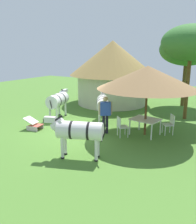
{
  "coord_description": "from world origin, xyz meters",
  "views": [
    {
      "loc": [
        6.64,
        -8.57,
        3.77
      ],
      "look_at": [
        1.03,
        0.49,
        1.0
      ],
      "focal_mm": 39.12,
      "sensor_mm": 36.0,
      "label": 1
    }
  ],
  "objects_px": {
    "striped_lounge_chair": "(34,124)",
    "zebra_toward_hut": "(103,104)",
    "patio_dining_table": "(145,121)",
    "zebra_by_umbrella": "(78,131)",
    "acacia_tree_left_background": "(191,43)",
    "zebra_nearest_camera": "(58,100)",
    "shade_umbrella": "(148,77)",
    "patio_chair_near_lawn": "(121,125)",
    "acacia_tree_right_background": "(187,49)",
    "guest_beside_umbrella": "(105,111)",
    "patio_chair_near_hut": "(170,123)",
    "thatched_hut": "(112,70)"
  },
  "relations": [
    {
      "from": "guest_beside_umbrella",
      "to": "acacia_tree_left_background",
      "type": "bearing_deg",
      "value": -156.45
    },
    {
      "from": "patio_dining_table",
      "to": "zebra_by_umbrella",
      "type": "xyz_separation_m",
      "value": [
        -1.12,
        -3.52,
        0.35
      ]
    },
    {
      "from": "patio_chair_near_hut",
      "to": "acacia_tree_left_background",
      "type": "relative_size",
      "value": 0.18
    },
    {
      "from": "patio_chair_near_hut",
      "to": "acacia_tree_right_background",
      "type": "relative_size",
      "value": 0.19
    },
    {
      "from": "zebra_toward_hut",
      "to": "acacia_tree_left_background",
      "type": "relative_size",
      "value": 0.4
    },
    {
      "from": "patio_dining_table",
      "to": "striped_lounge_chair",
      "type": "xyz_separation_m",
      "value": [
        -4.83,
        -2.08,
        -0.4
      ]
    },
    {
      "from": "patio_chair_near_lawn",
      "to": "zebra_toward_hut",
      "type": "height_order",
      "value": "zebra_toward_hut"
    },
    {
      "from": "shade_umbrella",
      "to": "patio_chair_near_lawn",
      "type": "xyz_separation_m",
      "value": [
        -0.81,
        -0.8,
        -2.07
      ]
    },
    {
      "from": "shade_umbrella",
      "to": "zebra_toward_hut",
      "type": "distance_m",
      "value": 3.19
    },
    {
      "from": "patio_chair_near_hut",
      "to": "zebra_toward_hut",
      "type": "relative_size",
      "value": 0.45
    },
    {
      "from": "acacia_tree_left_background",
      "to": "patio_dining_table",
      "type": "bearing_deg",
      "value": -104.33
    },
    {
      "from": "patio_chair_near_lawn",
      "to": "acacia_tree_left_background",
      "type": "relative_size",
      "value": 0.18
    },
    {
      "from": "patio_chair_near_lawn",
      "to": "guest_beside_umbrella",
      "type": "relative_size",
      "value": 0.52
    },
    {
      "from": "zebra_nearest_camera",
      "to": "striped_lounge_chair",
      "type": "bearing_deg",
      "value": -96.7
    },
    {
      "from": "zebra_by_umbrella",
      "to": "acacia_tree_right_background",
      "type": "bearing_deg",
      "value": -27.72
    },
    {
      "from": "striped_lounge_chair",
      "to": "acacia_tree_left_background",
      "type": "height_order",
      "value": "acacia_tree_left_background"
    },
    {
      "from": "zebra_nearest_camera",
      "to": "acacia_tree_left_background",
      "type": "distance_m",
      "value": 7.68
    },
    {
      "from": "thatched_hut",
      "to": "guest_beside_umbrella",
      "type": "relative_size",
      "value": 3.41
    },
    {
      "from": "shade_umbrella",
      "to": "zebra_toward_hut",
      "type": "relative_size",
      "value": 2.16
    },
    {
      "from": "patio_chair_near_hut",
      "to": "zebra_nearest_camera",
      "type": "bearing_deg",
      "value": 58.75
    },
    {
      "from": "shade_umbrella",
      "to": "striped_lounge_chair",
      "type": "distance_m",
      "value": 5.75
    },
    {
      "from": "patio_dining_table",
      "to": "guest_beside_umbrella",
      "type": "relative_size",
      "value": 0.77
    },
    {
      "from": "thatched_hut",
      "to": "patio_chair_near_lawn",
      "type": "height_order",
      "value": "thatched_hut"
    },
    {
      "from": "thatched_hut",
      "to": "acacia_tree_left_background",
      "type": "height_order",
      "value": "acacia_tree_left_background"
    },
    {
      "from": "zebra_by_umbrella",
      "to": "acacia_tree_left_background",
      "type": "xyz_separation_m",
      "value": [
        2.04,
        7.15,
        3.06
      ]
    },
    {
      "from": "shade_umbrella",
      "to": "zebra_nearest_camera",
      "type": "bearing_deg",
      "value": 178.68
    },
    {
      "from": "patio_dining_table",
      "to": "zebra_toward_hut",
      "type": "bearing_deg",
      "value": 164.34
    },
    {
      "from": "acacia_tree_right_background",
      "to": "striped_lounge_chair",
      "type": "bearing_deg",
      "value": -118.31
    },
    {
      "from": "patio_dining_table",
      "to": "guest_beside_umbrella",
      "type": "distance_m",
      "value": 1.84
    },
    {
      "from": "acacia_tree_left_background",
      "to": "zebra_nearest_camera",
      "type": "bearing_deg",
      "value": -150.06
    },
    {
      "from": "patio_dining_table",
      "to": "zebra_by_umbrella",
      "type": "bearing_deg",
      "value": -107.59
    },
    {
      "from": "zebra_nearest_camera",
      "to": "patio_chair_near_lawn",
      "type": "bearing_deg",
      "value": -27.51
    },
    {
      "from": "acacia_tree_right_background",
      "to": "zebra_nearest_camera",
      "type": "bearing_deg",
      "value": -127.4
    },
    {
      "from": "shade_umbrella",
      "to": "acacia_tree_left_background",
      "type": "bearing_deg",
      "value": 75.67
    },
    {
      "from": "guest_beside_umbrella",
      "to": "zebra_toward_hut",
      "type": "height_order",
      "value": "guest_beside_umbrella"
    },
    {
      "from": "striped_lounge_chair",
      "to": "patio_chair_near_lawn",
      "type": "bearing_deg",
      "value": 97.71
    },
    {
      "from": "patio_dining_table",
      "to": "striped_lounge_chair",
      "type": "distance_m",
      "value": 5.27
    },
    {
      "from": "patio_dining_table",
      "to": "zebra_nearest_camera",
      "type": "distance_m",
      "value": 5.19
    },
    {
      "from": "thatched_hut",
      "to": "zebra_nearest_camera",
      "type": "distance_m",
      "value": 5.13
    },
    {
      "from": "shade_umbrella",
      "to": "patio_chair_near_hut",
      "type": "height_order",
      "value": "shade_umbrella"
    },
    {
      "from": "striped_lounge_chair",
      "to": "zebra_by_umbrella",
      "type": "bearing_deg",
      "value": 58.83
    },
    {
      "from": "striped_lounge_chair",
      "to": "zebra_toward_hut",
      "type": "relative_size",
      "value": 0.45
    },
    {
      "from": "guest_beside_umbrella",
      "to": "zebra_by_umbrella",
      "type": "height_order",
      "value": "guest_beside_umbrella"
    },
    {
      "from": "patio_dining_table",
      "to": "acacia_tree_right_background",
      "type": "relative_size",
      "value": 0.28
    },
    {
      "from": "thatched_hut",
      "to": "patio_dining_table",
      "type": "xyz_separation_m",
      "value": [
        4.41,
        -5.01,
        -1.72
      ]
    },
    {
      "from": "thatched_hut",
      "to": "shade_umbrella",
      "type": "distance_m",
      "value": 6.68
    },
    {
      "from": "patio_chair_near_lawn",
      "to": "zebra_toward_hut",
      "type": "distance_m",
      "value": 2.45
    },
    {
      "from": "acacia_tree_left_background",
      "to": "thatched_hut",
      "type": "bearing_deg",
      "value": 165.56
    },
    {
      "from": "zebra_by_umbrella",
      "to": "patio_chair_near_lawn",
      "type": "bearing_deg",
      "value": -27.9
    },
    {
      "from": "thatched_hut",
      "to": "zebra_toward_hut",
      "type": "distance_m",
      "value": 4.81
    }
  ]
}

